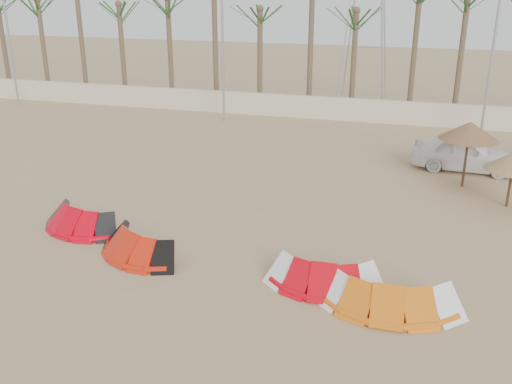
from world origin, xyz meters
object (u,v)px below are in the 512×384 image
(kite_red_right, at_px, (326,270))
(car, at_px, (464,154))
(kite_red_left, at_px, (84,216))
(kite_orange, at_px, (390,289))
(parasol_left, at_px, (469,131))
(kite_red_mid, at_px, (141,241))

(kite_red_right, distance_m, car, 12.00)
(kite_red_left, relative_size, kite_orange, 0.90)
(kite_red_right, relative_size, car, 0.73)
(kite_red_left, relative_size, parasol_left, 1.21)
(kite_red_right, bearing_deg, kite_red_mid, 177.79)
(kite_red_left, distance_m, kite_red_mid, 2.93)
(kite_red_left, height_order, parasol_left, parasol_left)
(parasol_left, bearing_deg, kite_red_left, -147.91)
(kite_red_mid, xyz_separation_m, parasol_left, (9.58, 8.87, 1.87))
(kite_orange, relative_size, parasol_left, 1.34)
(car, bearing_deg, kite_red_right, 163.48)
(kite_orange, relative_size, car, 0.82)
(kite_red_right, relative_size, kite_orange, 0.89)
(kite_red_mid, distance_m, kite_orange, 7.41)
(kite_red_mid, height_order, parasol_left, parasol_left)
(parasol_left, relative_size, car, 0.61)
(kite_red_mid, relative_size, kite_orange, 0.94)
(parasol_left, bearing_deg, kite_red_right, -113.35)
(kite_orange, bearing_deg, car, 78.94)
(kite_orange, bearing_deg, kite_red_left, 168.95)
(kite_orange, bearing_deg, parasol_left, 77.13)
(kite_red_right, distance_m, parasol_left, 10.08)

